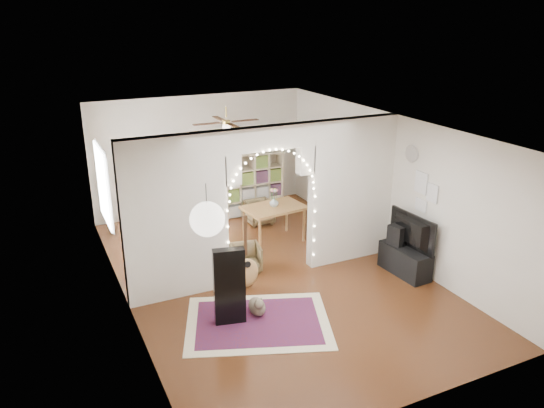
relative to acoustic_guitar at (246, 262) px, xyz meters
name	(u,v)px	position (x,y,z in m)	size (l,w,h in m)	color
floor	(270,274)	(0.56, 0.25, -0.48)	(7.50, 7.50, 0.00)	black
ceiling	(270,126)	(0.56, 0.25, 2.22)	(5.00, 7.50, 0.02)	white
wall_back	(201,154)	(0.56, 4.00, 0.87)	(5.00, 0.02, 2.70)	silver
wall_front	(414,308)	(0.56, -3.50, 0.87)	(5.00, 0.02, 2.70)	silver
wall_left	(121,228)	(-1.94, 0.25, 0.87)	(0.02, 7.50, 2.70)	silver
wall_right	(389,185)	(3.06, 0.25, 0.87)	(0.02, 7.50, 2.70)	silver
divider_wall	(270,200)	(0.56, 0.25, 0.94)	(5.00, 0.20, 2.70)	silver
fairy_lights	(273,195)	(0.56, 0.12, 1.07)	(1.64, 0.04, 1.60)	#FFEABF
window	(103,185)	(-1.91, 2.05, 1.02)	(0.04, 1.20, 1.40)	white
wall_clock	(412,153)	(3.04, -0.35, 1.62)	(0.31, 0.31, 0.03)	white
picture_frames	(424,192)	(3.04, -0.75, 1.02)	(0.02, 0.50, 0.70)	white
paper_lantern	(207,219)	(-1.34, -2.15, 1.77)	(0.40, 0.40, 0.40)	white
ceiling_fan	(226,122)	(0.56, 2.25, 1.92)	(1.10, 1.10, 0.30)	#B8953D
area_rug	(258,322)	(-0.27, -1.09, -0.48)	(2.15, 1.62, 0.02)	maroon
guitar_case	(229,287)	(-0.64, -0.90, 0.12)	(0.46, 0.15, 1.22)	black
acoustic_guitar	(246,262)	(0.00, 0.00, 0.00)	(0.45, 0.19, 1.11)	tan
tabby_cat	(257,306)	(-0.19, -0.88, -0.33)	(0.32, 0.57, 0.38)	brown
floor_speaker	(398,247)	(2.76, -0.53, -0.06)	(0.39, 0.36, 0.86)	black
media_console	(405,261)	(2.76, -0.75, -0.23)	(0.40, 1.00, 0.50)	black
tv	(408,232)	(2.76, -0.75, 0.33)	(1.07, 0.14, 0.62)	black
bookcase	(253,183)	(1.52, 3.21, 0.25)	(1.42, 0.36, 1.46)	beige
dining_table	(274,210)	(1.27, 1.55, 0.20)	(1.28, 0.93, 0.76)	brown
flower_vase	(274,202)	(1.27, 1.55, 0.37)	(0.18, 0.18, 0.19)	silver
dining_chair_left	(246,258)	(0.25, 0.60, -0.24)	(0.52, 0.53, 0.48)	brown
dining_chair_right	(259,212)	(1.40, 2.58, -0.22)	(0.56, 0.57, 0.52)	brown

